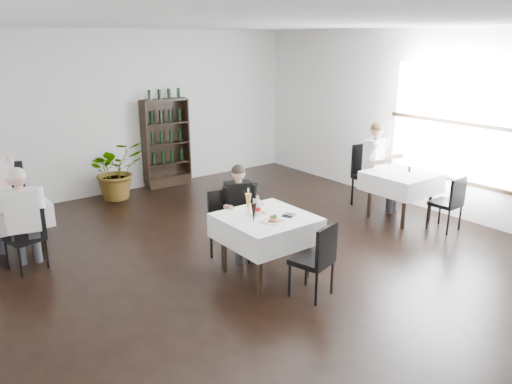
% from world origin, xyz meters
% --- Properties ---
extents(room_shell, '(9.00, 9.00, 9.00)m').
position_xyz_m(room_shell, '(0.00, 0.00, 1.50)').
color(room_shell, black).
rests_on(room_shell, ground).
extents(window_right, '(0.06, 2.30, 1.85)m').
position_xyz_m(window_right, '(3.48, 0.00, 1.50)').
color(window_right, white).
rests_on(window_right, room_shell).
extents(wine_shelf, '(0.90, 0.28, 1.75)m').
position_xyz_m(wine_shelf, '(0.60, 4.31, 0.85)').
color(wine_shelf, black).
rests_on(wine_shelf, ground).
extents(main_table, '(1.03, 1.03, 0.77)m').
position_xyz_m(main_table, '(-0.30, 0.00, 0.62)').
color(main_table, black).
rests_on(main_table, ground).
extents(left_table, '(0.98, 0.98, 0.77)m').
position_xyz_m(left_table, '(-2.70, 2.50, 0.62)').
color(left_table, black).
rests_on(left_table, ground).
extents(right_table, '(0.98, 0.98, 0.77)m').
position_xyz_m(right_table, '(2.70, 0.30, 0.62)').
color(right_table, black).
rests_on(right_table, ground).
extents(potted_tree, '(0.98, 0.85, 1.07)m').
position_xyz_m(potted_tree, '(-0.54, 4.09, 0.54)').
color(potted_tree, '#1D511B').
rests_on(potted_tree, ground).
extents(main_chair_far, '(0.49, 0.50, 0.94)m').
position_xyz_m(main_chair_far, '(-0.41, 0.68, 0.54)').
color(main_chair_far, black).
rests_on(main_chair_far, ground).
extents(main_chair_near, '(0.49, 0.50, 0.88)m').
position_xyz_m(main_chair_near, '(-0.19, -0.79, 0.50)').
color(main_chair_near, black).
rests_on(main_chair_near, ground).
extents(left_chair_far, '(0.67, 0.67, 1.12)m').
position_xyz_m(left_chair_far, '(-2.56, 3.19, 0.64)').
color(left_chair_far, black).
rests_on(left_chair_far, ground).
extents(left_chair_near, '(0.48, 0.48, 0.87)m').
position_xyz_m(left_chair_near, '(-2.60, 1.88, 0.49)').
color(left_chair_near, black).
rests_on(left_chair_near, ground).
extents(right_chair_far, '(0.54, 0.54, 1.08)m').
position_xyz_m(right_chair_far, '(2.82, 1.10, 0.61)').
color(right_chair_far, black).
rests_on(right_chair_far, ground).
extents(right_chair_near, '(0.41, 0.41, 0.86)m').
position_xyz_m(right_chair_near, '(2.84, -0.51, 0.49)').
color(right_chair_near, black).
rests_on(right_chair_near, ground).
extents(diner_main, '(0.53, 0.57, 1.26)m').
position_xyz_m(diner_main, '(-0.22, 0.66, 0.73)').
color(diner_main, '#3B3B42').
rests_on(diner_main, ground).
extents(diner_left_near, '(0.57, 0.60, 1.37)m').
position_xyz_m(diner_left_near, '(-2.61, 1.86, 0.79)').
color(diner_left_near, '#3B3B42').
rests_on(diner_left_near, ground).
extents(diner_right_far, '(0.62, 0.66, 1.49)m').
position_xyz_m(diner_right_far, '(2.80, 0.86, 0.87)').
color(diner_right_far, '#3B3B42').
rests_on(diner_right_far, ground).
extents(plate_far, '(0.22, 0.22, 0.07)m').
position_xyz_m(plate_far, '(-0.31, 0.15, 0.79)').
color(plate_far, white).
rests_on(plate_far, main_table).
extents(plate_near, '(0.29, 0.29, 0.07)m').
position_xyz_m(plate_near, '(-0.34, -0.20, 0.79)').
color(plate_near, white).
rests_on(plate_near, main_table).
extents(pilsner_dark, '(0.07, 0.07, 0.29)m').
position_xyz_m(pilsner_dark, '(-0.54, -0.08, 0.89)').
color(pilsner_dark, black).
rests_on(pilsner_dark, main_table).
extents(pilsner_lager, '(0.08, 0.08, 0.34)m').
position_xyz_m(pilsner_lager, '(-0.45, 0.16, 0.91)').
color(pilsner_lager, gold).
rests_on(pilsner_lager, main_table).
extents(coke_bottle, '(0.07, 0.07, 0.25)m').
position_xyz_m(coke_bottle, '(-0.36, 0.08, 0.87)').
color(coke_bottle, silver).
rests_on(coke_bottle, main_table).
extents(napkin_cutlery, '(0.19, 0.17, 0.02)m').
position_xyz_m(napkin_cutlery, '(-0.07, -0.15, 0.78)').
color(napkin_cutlery, black).
rests_on(napkin_cutlery, main_table).
extents(pepper_mill, '(0.05, 0.05, 0.09)m').
position_xyz_m(pepper_mill, '(2.84, 0.27, 0.82)').
color(pepper_mill, black).
rests_on(pepper_mill, right_table).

